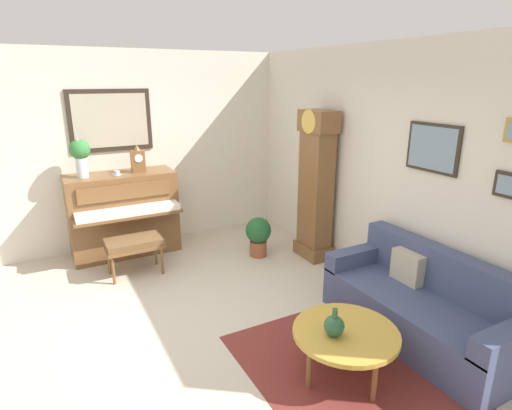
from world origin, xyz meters
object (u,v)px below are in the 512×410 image
(potted_plant, at_px, (258,234))
(coffee_table, at_px, (346,334))
(flower_vase, at_px, (80,154))
(piano_bench, at_px, (134,244))
(couch, at_px, (422,306))
(teacup, at_px, (117,173))
(green_jug, at_px, (334,326))
(piano, at_px, (124,214))
(grandfather_clock, at_px, (316,190))
(mantel_clock, at_px, (138,160))

(potted_plant, bearing_deg, coffee_table, -11.81)
(flower_vase, bearing_deg, coffee_table, 24.22)
(piano_bench, xyz_separation_m, flower_vase, (-0.76, -0.43, 1.07))
(couch, distance_m, potted_plant, 2.46)
(coffee_table, bearing_deg, couch, 94.76)
(coffee_table, distance_m, flower_vase, 3.96)
(teacup, bearing_deg, flower_vase, -98.46)
(piano_bench, height_order, potted_plant, potted_plant)
(green_jug, bearing_deg, piano, -164.44)
(green_jug, relative_size, potted_plant, 0.43)
(piano, height_order, grandfather_clock, grandfather_clock)
(coffee_table, bearing_deg, mantel_clock, -166.40)
(coffee_table, xyz_separation_m, flower_vase, (-3.48, -1.56, 1.09))
(flower_vase, xyz_separation_m, green_jug, (3.48, 1.44, -0.98))
(piano, bearing_deg, flower_vase, -89.88)
(flower_vase, bearing_deg, green_jug, 22.43)
(flower_vase, bearing_deg, piano_bench, 29.56)
(mantel_clock, bearing_deg, coffee_table, 13.60)
(potted_plant, bearing_deg, flower_vase, -115.33)
(flower_vase, bearing_deg, grandfather_clock, 63.73)
(couch, xyz_separation_m, green_jug, (0.08, -1.14, 0.19))
(teacup, bearing_deg, couch, 32.99)
(grandfather_clock, height_order, flower_vase, grandfather_clock)
(piano_bench, xyz_separation_m, potted_plant, (0.23, 1.66, -0.08))
(green_jug, distance_m, potted_plant, 2.58)
(teacup, xyz_separation_m, potted_plant, (0.92, 1.67, -0.86))
(piano_bench, relative_size, grandfather_clock, 0.34)
(grandfather_clock, xyz_separation_m, couch, (2.03, -0.18, -0.65))
(coffee_table, relative_size, potted_plant, 1.57)
(mantel_clock, relative_size, flower_vase, 0.66)
(grandfather_clock, distance_m, potted_plant, 1.01)
(mantel_clock, height_order, green_jug, mantel_clock)
(grandfather_clock, distance_m, mantel_clock, 2.48)
(piano, xyz_separation_m, piano_bench, (0.76, -0.04, -0.18))
(couch, relative_size, coffee_table, 2.16)
(piano_bench, distance_m, couch, 3.40)
(couch, height_order, green_jug, couch)
(green_jug, bearing_deg, grandfather_clock, 147.92)
(grandfather_clock, height_order, teacup, grandfather_clock)
(teacup, xyz_separation_m, green_jug, (3.41, 1.02, -0.69))
(piano, relative_size, piano_bench, 2.06)
(couch, height_order, teacup, teacup)
(grandfather_clock, height_order, couch, grandfather_clock)
(grandfather_clock, bearing_deg, mantel_clock, -123.77)
(couch, xyz_separation_m, mantel_clock, (-3.39, -1.86, 1.02))
(teacup, bearing_deg, grandfather_clock, 60.97)
(piano, bearing_deg, teacup, -38.07)
(coffee_table, bearing_deg, grandfather_clock, 150.48)
(piano, distance_m, potted_plant, 1.91)
(piano_bench, xyz_separation_m, couch, (2.64, 2.15, -0.09))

